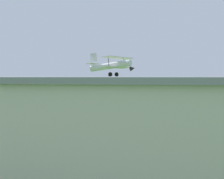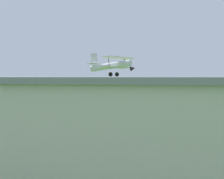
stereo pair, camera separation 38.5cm
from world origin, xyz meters
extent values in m
plane|color=#3D6628|center=(0.00, 0.00, 0.00)|extent=(400.00, 400.00, 0.00)
cube|color=beige|center=(1.29, 32.29, 3.33)|extent=(40.03, 16.01, 6.67)
cube|color=gray|center=(1.29, 32.29, 6.84)|extent=(40.65, 16.62, 0.35)
cube|color=#384251|center=(1.48, 24.72, 2.73)|extent=(10.00, 0.40, 5.47)
cylinder|color=silver|center=(6.36, 4.26, 8.64)|extent=(6.93, 2.72, 1.74)
cone|color=black|center=(2.73, 5.24, 8.20)|extent=(0.92, 0.84, 0.74)
cube|color=silver|center=(5.58, 4.47, 8.40)|extent=(3.14, 7.41, 0.27)
cube|color=silver|center=(5.02, 4.62, 9.81)|extent=(3.14, 7.41, 0.27)
cube|color=silver|center=(9.25, 3.48, 9.98)|extent=(1.23, 0.42, 1.42)
cube|color=silver|center=(9.36, 3.45, 9.01)|extent=(1.55, 2.75, 0.18)
cylinder|color=black|center=(6.08, 5.32, 7.35)|extent=(0.65, 0.30, 0.64)
cylinder|color=black|center=(5.59, 3.48, 7.35)|extent=(0.65, 0.30, 0.64)
cylinder|color=#332D28|center=(5.91, 6.81, 9.11)|extent=(0.26, 0.14, 1.47)
cylinder|color=#332D28|center=(4.69, 2.28, 9.11)|extent=(0.26, 0.14, 1.47)
cylinder|color=orange|center=(16.17, 12.14, 0.40)|extent=(0.45, 0.45, 0.80)
cylinder|color=#72338C|center=(16.17, 12.14, 1.08)|extent=(0.54, 0.54, 0.56)
sphere|color=#D8AD84|center=(16.17, 12.14, 1.47)|extent=(0.22, 0.22, 0.22)
cylinder|color=silver|center=(11.46, -17.18, 3.24)|extent=(0.12, 0.12, 6.47)
cone|color=orange|center=(12.16, -17.18, 6.32)|extent=(0.92, 1.41, 0.60)
camera|label=1|loc=(-7.93, 56.16, 7.06)|focal=57.42mm
camera|label=2|loc=(-8.30, 56.05, 7.06)|focal=57.42mm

